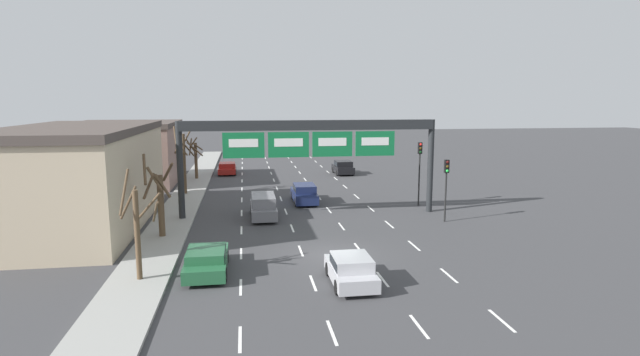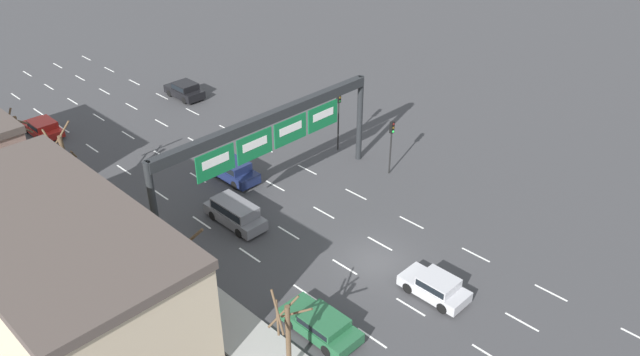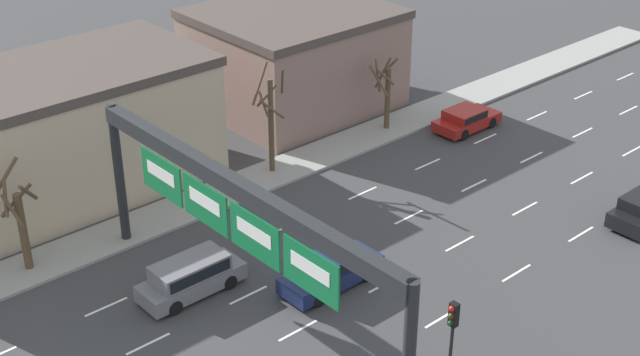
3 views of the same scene
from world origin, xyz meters
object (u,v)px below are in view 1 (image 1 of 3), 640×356
car_navy (304,193)px  car_silver (351,269)px  suv_grey (263,205)px  tree_bare_furthest (138,226)px  car_black (343,167)px  tree_bare_closest (184,158)px  tree_bare_second (159,197)px  sign_gantry (310,138)px  car_red (227,168)px  traffic_light_near_gantry (446,177)px  car_green (207,259)px  tree_bare_third (195,156)px  traffic_light_mid_block (420,161)px

car_navy → car_silver: bearing=-90.3°
car_silver → car_navy: bearing=89.7°
suv_grey → tree_bare_furthest: size_ratio=0.92×
car_black → tree_bare_closest: tree_bare_closest is taller
car_navy → tree_bare_second: 13.68m
car_silver → sign_gantry: bearing=90.2°
tree_bare_closest → tree_bare_furthest: bearing=-89.0°
car_red → traffic_light_near_gantry: 29.47m
sign_gantry → car_navy: sign_gantry is taller
car_green → suv_grey: suv_grey is taller
car_silver → suv_grey: suv_grey is taller
sign_gantry → car_navy: size_ratio=3.90×
tree_bare_closest → tree_bare_furthest: tree_bare_closest is taller
car_navy → sign_gantry: bearing=-91.6°
suv_grey → tree_bare_second: tree_bare_second is taller
tree_bare_second → tree_bare_closest: bearing=90.5°
sign_gantry → car_green: sign_gantry is taller
car_green → sign_gantry: bearing=59.6°
traffic_light_near_gantry → tree_bare_furthest: tree_bare_furthest is taller
sign_gantry → car_navy: (0.13, 4.70, -4.86)m
suv_grey → tree_bare_closest: 11.88m
tree_bare_third → tree_bare_furthest: 29.96m
car_red → traffic_light_near_gantry: (15.57, -24.91, 2.39)m
car_black → tree_bare_second: (-16.17, -24.31, 1.78)m
tree_bare_furthest → car_green: bearing=12.6°
sign_gantry → car_red: sign_gantry is taller
traffic_light_near_gantry → tree_bare_closest: tree_bare_closest is taller
suv_grey → tree_bare_third: size_ratio=1.09×
sign_gantry → traffic_light_near_gantry: size_ratio=4.29×
traffic_light_near_gantry → tree_bare_closest: size_ratio=0.71×
car_silver → tree_bare_third: bearing=107.1°
car_red → traffic_light_mid_block: traffic_light_mid_block is taller
car_navy → tree_bare_second: tree_bare_second is taller
tree_bare_third → tree_bare_furthest: size_ratio=0.84×
sign_gantry → traffic_light_mid_block: bearing=13.7°
car_green → suv_grey: (3.19, 11.15, 0.24)m
traffic_light_mid_block → sign_gantry: bearing=-166.3°
car_navy → tree_bare_third: tree_bare_third is taller
sign_gantry → car_black: (6.38, 19.75, -4.87)m
car_silver → suv_grey: 14.12m
car_green → tree_bare_third: bearing=96.2°
car_navy → car_black: size_ratio=1.16×
car_red → tree_bare_closest: tree_bare_closest is taller
tree_bare_third → car_green: bearing=-83.8°
car_red → tree_bare_second: 26.56m
tree_bare_second → tree_bare_third: size_ratio=1.17×
traffic_light_mid_block → tree_bare_third: size_ratio=1.18×
tree_bare_second → traffic_light_mid_block: bearing=19.8°
car_green → car_black: (12.96, 30.99, 0.12)m
car_black → tree_bare_third: size_ratio=0.96×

